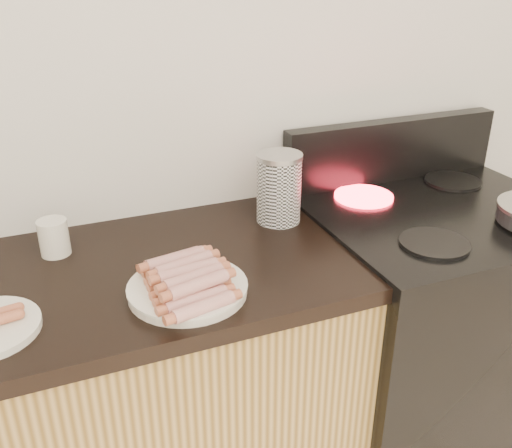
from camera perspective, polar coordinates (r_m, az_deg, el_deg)
name	(u,v)px	position (r m, az deg, el deg)	size (l,w,h in m)	color
wall_back	(146,75)	(1.59, -10.92, 14.39)	(4.00, 0.04, 2.60)	silver
stove	(425,337)	(1.98, 16.51, -10.76)	(0.76, 0.65, 0.91)	black
stove_panel	(392,150)	(1.94, 13.42, 7.23)	(0.76, 0.06, 0.20)	black
burner_near_left	(434,243)	(1.54, 17.40, -1.86)	(0.18, 0.18, 0.01)	black
burner_far_left	(364,196)	(1.79, 10.72, 2.74)	(0.18, 0.18, 0.01)	#FF1E2D
burner_far_right	(453,181)	(1.98, 19.07, 4.06)	(0.18, 0.18, 0.01)	black
main_plate	(188,290)	(1.30, -6.84, -6.59)	(0.27, 0.27, 0.02)	white
hotdog_pile	(187,277)	(1.28, -6.92, -5.32)	(0.14, 0.27, 0.05)	#A3312E
canister	(279,188)	(1.60, 2.30, 3.63)	(0.13, 0.13, 0.20)	silver
mug	(54,237)	(1.52, -19.56, -1.27)	(0.07, 0.07, 0.09)	white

